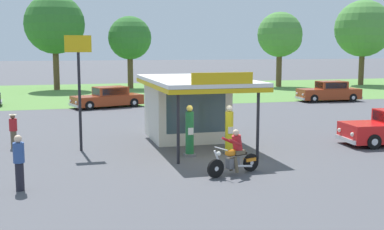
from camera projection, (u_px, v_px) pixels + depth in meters
The scene contains 16 objects.
ground_plane at pixel (216, 159), 19.41m from camera, with size 300.00×300.00×0.00m, color #4C4C51.
grass_verge_strip at pixel (122, 92), 48.08m from camera, with size 120.00×24.00×0.01m, color #56843D.
service_station_kiosk at pixel (188, 103), 23.25m from camera, with size 4.12×7.55×3.46m.
gas_pump_nearside at pixel (190, 133), 19.84m from camera, with size 0.44×0.44×2.08m.
gas_pump_offside at pixel (229, 132), 20.28m from camera, with size 0.44×0.44×2.03m.
motorcycle_with_rider at pixel (235, 156), 16.98m from camera, with size 2.11×0.92×1.58m.
parked_car_back_row_centre_left at pixel (197, 91), 42.18m from camera, with size 5.59×2.63×1.45m.
parked_car_back_row_right at pixel (108, 98), 36.10m from camera, with size 5.54×3.32×1.51m.
parked_car_back_row_far_left at pixel (329, 92), 40.17m from camera, with size 5.29×2.08×1.64m.
bystander_strolling_foreground at pixel (19, 161), 15.02m from camera, with size 0.34×0.34×1.74m.
bystander_chatting_near_pumps at pixel (13, 130), 21.49m from camera, with size 0.34×0.34×1.49m.
tree_oak_far_right at pixel (130, 38), 52.15m from camera, with size 4.59×4.59×7.67m.
tree_oak_right at pixel (281, 36), 54.32m from camera, with size 4.96×4.96×8.26m.
tree_oak_left at pixel (55, 24), 50.12m from camera, with size 6.11×6.11×9.80m.
tree_oak_centre at pixel (364, 29), 56.66m from camera, with size 6.51×6.51×9.79m.
roadside_pole_sign at pixel (79, 73), 20.53m from camera, with size 1.10×0.12×4.88m.
Camera 1 is at (-5.91, -18.07, 4.38)m, focal length 45.95 mm.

